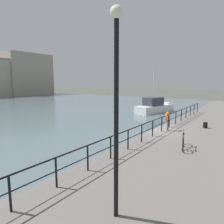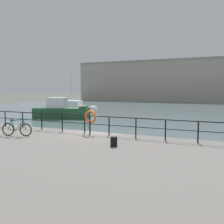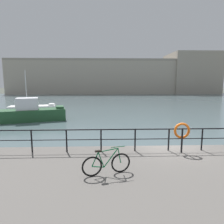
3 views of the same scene
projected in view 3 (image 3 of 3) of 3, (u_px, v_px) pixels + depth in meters
ground_plane at (169, 163)px, 10.40m from camera, size 240.00×240.00×0.00m
water_basin at (121, 102)px, 40.23m from camera, size 80.00×60.00×0.01m
harbor_building at (132, 77)px, 71.32m from camera, size 70.23×16.12×13.85m
moored_small_launch at (31, 106)px, 28.69m from camera, size 6.63×3.45×5.73m
moored_red_daysailer at (33, 113)px, 21.40m from camera, size 6.90×3.92×2.47m
quay_railing at (152, 136)px, 9.37m from camera, size 24.01×0.07×1.08m
parked_bicycle at (107, 164)px, 7.02m from camera, size 1.72×0.53×0.98m
life_ring_stand at (182, 132)px, 9.15m from camera, size 0.75×0.16×1.40m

